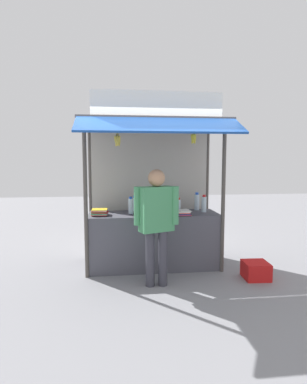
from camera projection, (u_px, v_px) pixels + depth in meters
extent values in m
plane|color=gray|center=(154.00, 266.00, 5.18)|extent=(20.00, 20.00, 0.00)
cube|color=#4C4C56|center=(154.00, 240.00, 5.13)|extent=(2.10, 0.69, 0.90)
cylinder|color=#4C4742|center=(86.00, 200.00, 4.59)|extent=(0.06, 0.06, 2.35)
cylinder|color=#4C4742|center=(223.00, 198.00, 4.84)|extent=(0.06, 0.06, 2.35)
cylinder|color=#4C4742|center=(91.00, 194.00, 5.47)|extent=(0.06, 0.06, 2.35)
cylinder|color=#4C4742|center=(207.00, 192.00, 5.71)|extent=(0.06, 0.06, 2.35)
cube|color=#B7B2A8|center=(150.00, 194.00, 5.59)|extent=(2.06, 0.04, 2.30)
cube|color=#3F3F44|center=(154.00, 122.00, 4.93)|extent=(2.30, 1.08, 0.04)
cube|color=#194799|center=(160.00, 125.00, 4.16)|extent=(2.26, 0.51, 0.26)
cube|color=white|center=(158.00, 103.00, 4.42)|extent=(1.89, 0.04, 0.35)
cylinder|color=#59544C|center=(157.00, 125.00, 4.50)|extent=(1.99, 0.02, 0.02)
cylinder|color=silver|center=(179.00, 206.00, 5.17)|extent=(0.07, 0.07, 0.22)
cylinder|color=red|center=(179.00, 199.00, 5.16)|extent=(0.04, 0.04, 0.03)
cylinder|color=silver|center=(135.00, 204.00, 5.30)|extent=(0.07, 0.07, 0.23)
cylinder|color=blue|center=(135.00, 197.00, 5.29)|extent=(0.05, 0.05, 0.03)
cylinder|color=silver|center=(197.00, 202.00, 5.41)|extent=(0.09, 0.09, 0.27)
cylinder|color=blue|center=(197.00, 193.00, 5.39)|extent=(0.06, 0.06, 0.04)
cylinder|color=silver|center=(131.00, 206.00, 5.04)|extent=(0.08, 0.08, 0.25)
cylinder|color=blue|center=(131.00, 198.00, 5.02)|extent=(0.05, 0.05, 0.03)
cylinder|color=silver|center=(204.00, 204.00, 5.20)|extent=(0.08, 0.08, 0.26)
cylinder|color=red|center=(204.00, 196.00, 5.18)|extent=(0.05, 0.05, 0.03)
cylinder|color=silver|center=(173.00, 205.00, 5.13)|extent=(0.09, 0.09, 0.27)
cylinder|color=white|center=(173.00, 195.00, 5.11)|extent=(0.06, 0.06, 0.04)
cube|color=black|center=(183.00, 215.00, 4.94)|extent=(0.20, 0.26, 0.01)
cube|color=red|center=(184.00, 214.00, 4.94)|extent=(0.20, 0.25, 0.01)
cube|color=blue|center=(183.00, 214.00, 4.94)|extent=(0.20, 0.26, 0.01)
cube|color=black|center=(183.00, 213.00, 4.94)|extent=(0.20, 0.25, 0.01)
cube|color=red|center=(183.00, 212.00, 4.93)|extent=(0.22, 0.27, 0.01)
cube|color=white|center=(183.00, 211.00, 4.94)|extent=(0.21, 0.26, 0.01)
cube|color=white|center=(184.00, 211.00, 4.94)|extent=(0.22, 0.27, 0.01)
cube|color=white|center=(183.00, 210.00, 4.94)|extent=(0.22, 0.27, 0.01)
cube|color=black|center=(100.00, 215.00, 4.91)|extent=(0.24, 0.22, 0.01)
cube|color=red|center=(100.00, 214.00, 4.90)|extent=(0.26, 0.24, 0.01)
cube|color=white|center=(100.00, 214.00, 4.89)|extent=(0.24, 0.23, 0.01)
cube|color=green|center=(99.00, 213.00, 4.89)|extent=(0.24, 0.22, 0.01)
cube|color=red|center=(100.00, 212.00, 4.89)|extent=(0.26, 0.24, 0.01)
cube|color=green|center=(99.00, 212.00, 4.90)|extent=(0.24, 0.22, 0.01)
cube|color=red|center=(100.00, 211.00, 4.88)|extent=(0.25, 0.23, 0.01)
cube|color=white|center=(100.00, 210.00, 4.89)|extent=(0.26, 0.24, 0.01)
cube|color=yellow|center=(100.00, 209.00, 4.89)|extent=(0.24, 0.22, 0.01)
cylinder|color=#332D23|center=(117.00, 130.00, 4.44)|extent=(0.01, 0.01, 0.11)
cylinder|color=olive|center=(117.00, 135.00, 4.45)|extent=(0.04, 0.04, 0.04)
ellipsoid|color=gold|center=(119.00, 141.00, 4.46)|extent=(0.04, 0.08, 0.16)
ellipsoid|color=gold|center=(119.00, 141.00, 4.48)|extent=(0.07, 0.06, 0.16)
ellipsoid|color=gold|center=(117.00, 141.00, 4.48)|extent=(0.08, 0.04, 0.16)
ellipsoid|color=gold|center=(116.00, 141.00, 4.46)|extent=(0.04, 0.06, 0.16)
ellipsoid|color=gold|center=(116.00, 141.00, 4.44)|extent=(0.06, 0.08, 0.16)
ellipsoid|color=gold|center=(117.00, 141.00, 4.43)|extent=(0.08, 0.05, 0.16)
ellipsoid|color=gold|center=(118.00, 141.00, 4.44)|extent=(0.06, 0.06, 0.16)
cylinder|color=#332D23|center=(194.00, 129.00, 4.57)|extent=(0.01, 0.01, 0.08)
cylinder|color=olive|center=(194.00, 133.00, 4.58)|extent=(0.04, 0.04, 0.04)
ellipsoid|color=yellow|center=(195.00, 139.00, 4.59)|extent=(0.04, 0.07, 0.15)
ellipsoid|color=yellow|center=(194.00, 139.00, 4.60)|extent=(0.08, 0.06, 0.15)
ellipsoid|color=yellow|center=(193.00, 139.00, 4.60)|extent=(0.07, 0.04, 0.15)
ellipsoid|color=yellow|center=(193.00, 139.00, 4.59)|extent=(0.05, 0.06, 0.15)
ellipsoid|color=yellow|center=(192.00, 139.00, 4.57)|extent=(0.05, 0.08, 0.15)
ellipsoid|color=yellow|center=(194.00, 139.00, 4.56)|extent=(0.07, 0.04, 0.15)
ellipsoid|color=yellow|center=(194.00, 139.00, 4.57)|extent=(0.06, 0.05, 0.15)
cylinder|color=#383842|center=(150.00, 259.00, 4.35)|extent=(0.13, 0.13, 0.78)
cylinder|color=#383842|center=(163.00, 258.00, 4.37)|extent=(0.13, 0.13, 0.78)
cube|color=#3F8C59|center=(156.00, 209.00, 4.28)|extent=(0.51, 0.35, 0.62)
cylinder|color=#3F8C59|center=(138.00, 206.00, 4.25)|extent=(0.10, 0.10, 0.53)
cylinder|color=#3F8C59|center=(175.00, 205.00, 4.31)|extent=(0.10, 0.10, 0.53)
sphere|color=tan|center=(156.00, 178.00, 4.24)|extent=(0.24, 0.24, 0.24)
cube|color=red|center=(256.00, 270.00, 4.65)|extent=(0.38, 0.38, 0.25)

